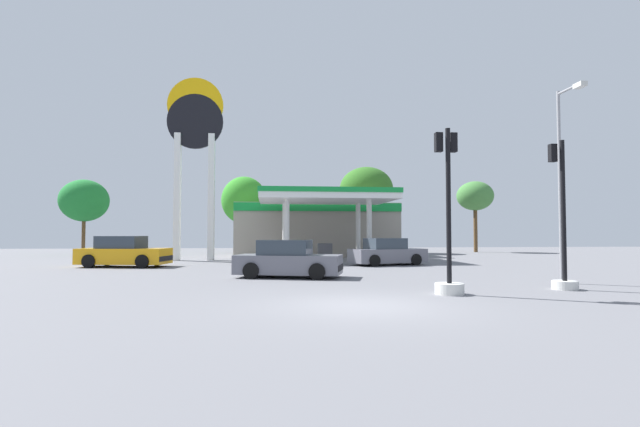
{
  "coord_description": "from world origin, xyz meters",
  "views": [
    {
      "loc": [
        -2.26,
        -11.42,
        1.77
      ],
      "look_at": [
        0.65,
        15.45,
        2.88
      ],
      "focal_mm": 26.61,
      "sensor_mm": 36.0,
      "label": 1
    }
  ],
  "objects_px": {
    "car_2": "(124,253)",
    "tree_3": "(475,196)",
    "car_0": "(387,253)",
    "tree_1": "(244,200)",
    "car_1": "(288,260)",
    "traffic_signal_0": "(448,242)",
    "tree_0": "(84,201)",
    "traffic_signal_1": "(563,246)",
    "tree_2": "(366,189)",
    "station_pole_sign": "(195,145)",
    "corner_streetlamp": "(563,166)"
  },
  "relations": [
    {
      "from": "station_pole_sign",
      "to": "tree_0",
      "type": "height_order",
      "value": "station_pole_sign"
    },
    {
      "from": "car_1",
      "to": "tree_1",
      "type": "bearing_deg",
      "value": 97.31
    },
    {
      "from": "tree_0",
      "to": "corner_streetlamp",
      "type": "height_order",
      "value": "corner_streetlamp"
    },
    {
      "from": "traffic_signal_0",
      "to": "car_1",
      "type": "bearing_deg",
      "value": 127.83
    },
    {
      "from": "tree_1",
      "to": "tree_2",
      "type": "distance_m",
      "value": 10.9
    },
    {
      "from": "car_0",
      "to": "traffic_signal_1",
      "type": "bearing_deg",
      "value": -76.98
    },
    {
      "from": "traffic_signal_0",
      "to": "tree_1",
      "type": "bearing_deg",
      "value": 104.45
    },
    {
      "from": "car_1",
      "to": "corner_streetlamp",
      "type": "xyz_separation_m",
      "value": [
        9.48,
        -3.48,
        3.44
      ]
    },
    {
      "from": "tree_1",
      "to": "tree_2",
      "type": "height_order",
      "value": "tree_2"
    },
    {
      "from": "tree_2",
      "to": "corner_streetlamp",
      "type": "height_order",
      "value": "tree_2"
    },
    {
      "from": "traffic_signal_1",
      "to": "tree_0",
      "type": "height_order",
      "value": "tree_0"
    },
    {
      "from": "tree_0",
      "to": "tree_3",
      "type": "bearing_deg",
      "value": 3.27
    },
    {
      "from": "car_1",
      "to": "tree_3",
      "type": "distance_m",
      "value": 29.82
    },
    {
      "from": "car_2",
      "to": "corner_streetlamp",
      "type": "xyz_separation_m",
      "value": [
        17.78,
        -10.3,
        3.38
      ]
    },
    {
      "from": "car_1",
      "to": "tree_1",
      "type": "xyz_separation_m",
      "value": [
        -2.92,
        22.8,
        3.94
      ]
    },
    {
      "from": "tree_3",
      "to": "corner_streetlamp",
      "type": "xyz_separation_m",
      "value": [
        -8.82,
        -26.6,
        -1.05
      ]
    },
    {
      "from": "tree_0",
      "to": "tree_3",
      "type": "relative_size",
      "value": 0.93
    },
    {
      "from": "traffic_signal_0",
      "to": "corner_streetlamp",
      "type": "height_order",
      "value": "corner_streetlamp"
    },
    {
      "from": "tree_3",
      "to": "traffic_signal_0",
      "type": "bearing_deg",
      "value": -115.73
    },
    {
      "from": "corner_streetlamp",
      "to": "car_1",
      "type": "bearing_deg",
      "value": 159.84
    },
    {
      "from": "traffic_signal_0",
      "to": "tree_0",
      "type": "distance_m",
      "value": 33.66
    },
    {
      "from": "station_pole_sign",
      "to": "car_0",
      "type": "height_order",
      "value": "station_pole_sign"
    },
    {
      "from": "car_0",
      "to": "car_2",
      "type": "relative_size",
      "value": 0.94
    },
    {
      "from": "car_2",
      "to": "tree_1",
      "type": "relative_size",
      "value": 0.71
    },
    {
      "from": "tree_0",
      "to": "corner_streetlamp",
      "type": "xyz_separation_m",
      "value": [
        25.14,
        -24.66,
        -0.27
      ]
    },
    {
      "from": "tree_0",
      "to": "corner_streetlamp",
      "type": "relative_size",
      "value": 0.89
    },
    {
      "from": "station_pole_sign",
      "to": "corner_streetlamp",
      "type": "distance_m",
      "value": 22.11
    },
    {
      "from": "tree_2",
      "to": "traffic_signal_0",
      "type": "bearing_deg",
      "value": -97.04
    },
    {
      "from": "car_2",
      "to": "traffic_signal_1",
      "type": "relative_size",
      "value": 1.01
    },
    {
      "from": "station_pole_sign",
      "to": "car_2",
      "type": "bearing_deg",
      "value": -116.2
    },
    {
      "from": "corner_streetlamp",
      "to": "station_pole_sign",
      "type": "bearing_deg",
      "value": 133.54
    },
    {
      "from": "station_pole_sign",
      "to": "tree_2",
      "type": "xyz_separation_m",
      "value": [
        13.49,
        10.29,
        -1.74
      ]
    },
    {
      "from": "car_2",
      "to": "traffic_signal_1",
      "type": "bearing_deg",
      "value": -35.16
    },
    {
      "from": "car_0",
      "to": "tree_1",
      "type": "height_order",
      "value": "tree_1"
    },
    {
      "from": "car_1",
      "to": "tree_2",
      "type": "xyz_separation_m",
      "value": [
        7.91,
        22.66,
        5.05
      ]
    },
    {
      "from": "car_2",
      "to": "corner_streetlamp",
      "type": "relative_size",
      "value": 0.7
    },
    {
      "from": "car_0",
      "to": "car_1",
      "type": "xyz_separation_m",
      "value": [
        -5.73,
        -6.68,
        0.0
      ]
    },
    {
      "from": "station_pole_sign",
      "to": "tree_0",
      "type": "relative_size",
      "value": 1.95
    },
    {
      "from": "car_0",
      "to": "tree_2",
      "type": "distance_m",
      "value": 16.9
    },
    {
      "from": "tree_0",
      "to": "corner_streetlamp",
      "type": "bearing_deg",
      "value": -44.44
    },
    {
      "from": "station_pole_sign",
      "to": "car_2",
      "type": "xyz_separation_m",
      "value": [
        -2.73,
        -5.55,
        -6.74
      ]
    },
    {
      "from": "car_2",
      "to": "tree_0",
      "type": "bearing_deg",
      "value": 117.13
    },
    {
      "from": "tree_3",
      "to": "car_0",
      "type": "bearing_deg",
      "value": -127.38
    },
    {
      "from": "tree_0",
      "to": "tree_2",
      "type": "height_order",
      "value": "tree_2"
    },
    {
      "from": "traffic_signal_1",
      "to": "tree_0",
      "type": "relative_size",
      "value": 0.77
    },
    {
      "from": "car_0",
      "to": "corner_streetlamp",
      "type": "height_order",
      "value": "corner_streetlamp"
    },
    {
      "from": "tree_3",
      "to": "tree_2",
      "type": "bearing_deg",
      "value": -177.44
    },
    {
      "from": "tree_0",
      "to": "tree_1",
      "type": "relative_size",
      "value": 0.91
    },
    {
      "from": "traffic_signal_1",
      "to": "tree_2",
      "type": "relative_size",
      "value": 0.61
    },
    {
      "from": "car_2",
      "to": "tree_3",
      "type": "height_order",
      "value": "tree_3"
    }
  ]
}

